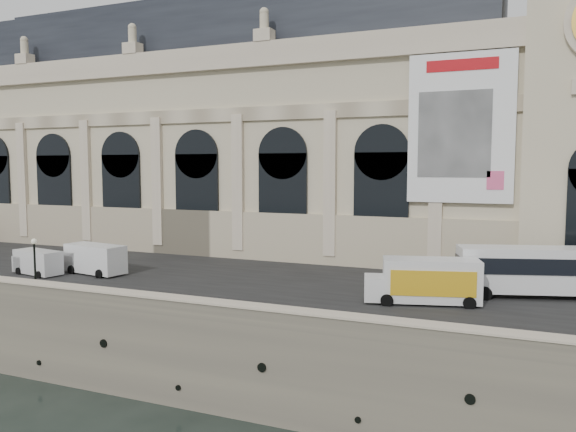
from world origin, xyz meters
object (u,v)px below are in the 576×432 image
at_px(bus_right, 547,270).
at_px(box_truck, 424,281).
at_px(van_b, 36,262).
at_px(lamp_right, 35,266).
at_px(van_c, 93,259).

xyz_separation_m(bus_right, box_truck, (-8.06, -5.17, -0.49)).
xyz_separation_m(van_b, lamp_right, (5.81, -5.51, 0.96)).
xyz_separation_m(van_c, lamp_right, (1.36, -7.73, 0.72)).
relative_size(van_b, box_truck, 0.63).
bearing_deg(lamp_right, van_c, 99.97).
bearing_deg(lamp_right, bus_right, 20.23).
bearing_deg(bus_right, lamp_right, -159.77).
bearing_deg(van_c, bus_right, 8.44).
xyz_separation_m(bus_right, van_c, (-37.42, -5.55, -0.73)).
bearing_deg(van_b, van_c, 26.57).
height_order(van_b, van_c, van_c).
relative_size(bus_right, box_truck, 1.55).
distance_m(van_b, box_truck, 33.92).
bearing_deg(van_c, van_b, -153.43).
distance_m(bus_right, van_b, 42.60).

